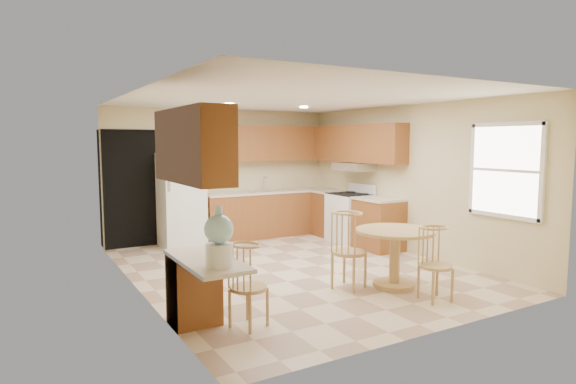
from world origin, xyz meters
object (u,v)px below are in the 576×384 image
dining_table (395,249)px  refrigerator (181,200)px  water_crock (219,239)px  stove (350,217)px  chair_table_a (354,244)px  chair_desk (252,279)px  chair_table_b (441,258)px

dining_table → refrigerator: bearing=113.2°
dining_table → water_crock: 2.80m
refrigerator → stove: (2.88, -1.22, -0.37)m
chair_table_a → chair_desk: chair_table_a is taller
stove → water_crock: bearing=-140.7°
refrigerator → chair_desk: 4.22m
chair_table_a → water_crock: size_ratio=1.80×
refrigerator → water_crock: 4.56m
chair_table_a → chair_table_b: size_ratio=1.13×
dining_table → chair_table_b: size_ratio=1.17×
refrigerator → chair_desk: refrigerator is taller
dining_table → stove: bearing=64.2°
chair_table_a → dining_table: bearing=50.3°
refrigerator → chair_desk: bearing=-98.2°
chair_table_a → water_crock: 2.31m
dining_table → chair_table_a: chair_table_a is taller
chair_table_b → dining_table: bearing=-77.4°
refrigerator → water_crock: bearing=-103.3°
chair_table_b → chair_desk: chair_table_b is taller
dining_table → chair_table_a: 0.58m
water_crock → chair_desk: bearing=30.7°
chair_table_a → chair_desk: 1.76m
refrigerator → dining_table: 4.15m
stove → refrigerator: bearing=157.0°
stove → chair_table_a: bearing=-126.5°
refrigerator → chair_table_a: size_ratio=1.70×
water_crock → dining_table: bearing=13.3°
refrigerator → chair_table_b: bearing=-69.7°
chair_table_b → chair_desk: 2.31m
dining_table → chair_desk: (-2.23, -0.37, 0.03)m
dining_table → water_crock: size_ratio=1.86×
water_crock → chair_table_b: bearing=-2.1°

